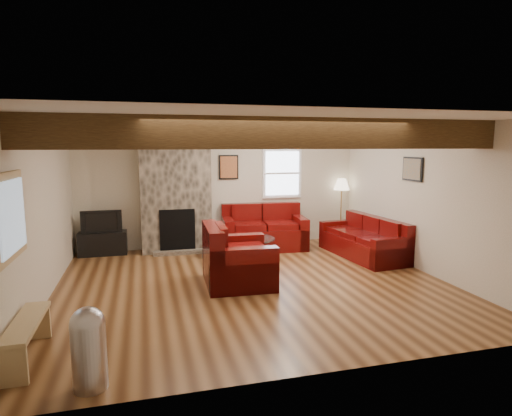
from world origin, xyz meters
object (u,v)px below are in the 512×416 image
(sofa_three, at_px, (363,237))
(floor_lamp, at_px, (342,188))
(loveseat, at_px, (264,227))
(tv_cabinet, at_px, (103,243))
(coffee_table, at_px, (252,249))
(armchair_red, at_px, (238,254))
(television, at_px, (102,221))

(sofa_three, bearing_deg, floor_lamp, 165.00)
(loveseat, xyz_separation_m, tv_cabinet, (-3.25, 0.30, -0.23))
(coffee_table, bearing_deg, sofa_three, -7.78)
(loveseat, xyz_separation_m, coffee_table, (-0.47, -0.85, -0.24))
(sofa_three, relative_size, armchair_red, 1.71)
(coffee_table, bearing_deg, floor_lamp, 25.94)
(sofa_three, xyz_separation_m, loveseat, (-1.68, 1.14, 0.07))
(television, distance_m, floor_lamp, 5.20)
(loveseat, height_order, television, loveseat)
(tv_cabinet, xyz_separation_m, floor_lamp, (5.17, 0.02, 0.98))
(sofa_three, height_order, tv_cabinet, sofa_three)
(coffee_table, height_order, floor_lamp, floor_lamp)
(coffee_table, bearing_deg, tv_cabinet, 157.53)
(armchair_red, distance_m, tv_cabinet, 3.31)
(loveseat, relative_size, floor_lamp, 1.22)
(loveseat, xyz_separation_m, armchair_red, (-1.03, -2.14, 0.01))
(loveseat, xyz_separation_m, floor_lamp, (1.93, 0.32, 0.75))
(sofa_three, xyz_separation_m, tv_cabinet, (-4.93, 1.44, -0.15))
(floor_lamp, bearing_deg, sofa_three, -99.40)
(loveseat, relative_size, coffee_table, 1.98)
(loveseat, bearing_deg, sofa_three, -28.41)
(sofa_three, relative_size, floor_lamp, 1.40)
(armchair_red, bearing_deg, coffee_table, -20.56)
(television, height_order, floor_lamp, floor_lamp)
(coffee_table, bearing_deg, television, 157.53)
(loveseat, distance_m, coffee_table, 1.00)
(floor_lamp, bearing_deg, television, -179.78)
(coffee_table, xyz_separation_m, floor_lamp, (2.40, 1.17, 1.00))
(armchair_red, bearing_deg, loveseat, -23.04)
(loveseat, relative_size, armchair_red, 1.48)
(armchair_red, bearing_deg, television, 44.80)
(floor_lamp, bearing_deg, armchair_red, -140.16)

